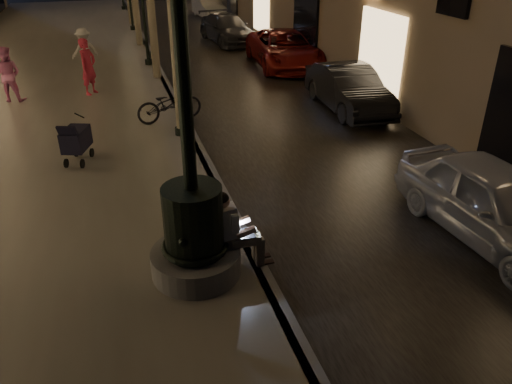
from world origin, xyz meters
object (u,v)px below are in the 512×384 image
object	(u,v)px
lamp_curb_a	(172,14)
car_front	(495,203)
pedestrian_red	(88,67)
pedestrian_pink	(8,74)
car_third	(284,49)
car_fifth	(209,8)
fountain_lamppost	(193,217)
seated_man_laptop	(233,228)
pedestrian_white	(85,50)
car_second	(349,89)
stroller	(76,139)
car_rear	(227,29)
bicycle	(169,104)

from	to	relation	value
lamp_curb_a	car_front	xyz separation A→B (m)	(4.65, -6.20, -2.53)
pedestrian_red	pedestrian_pink	xyz separation A→B (m)	(-2.38, -0.06, -0.05)
car_front	car_third	bearing A→B (deg)	82.98
car_front	car_fifth	distance (m)	26.21
fountain_lamppost	car_fifth	bearing A→B (deg)	77.62
seated_man_laptop	pedestrian_pink	distance (m)	11.36
seated_man_laptop	pedestrian_white	size ratio (longest dim) A/B	0.87
car_second	pedestrian_red	distance (m)	8.30
stroller	car_rear	world-z (taller)	stroller
fountain_lamppost	stroller	bearing A→B (deg)	110.39
pedestrian_white	pedestrian_red	bearing A→B (deg)	69.11
car_front	car_fifth	world-z (taller)	car_front
fountain_lamppost	car_third	world-z (taller)	fountain_lamppost
seated_man_laptop	pedestrian_pink	xyz separation A→B (m)	(-4.50, 10.43, 0.13)
car_second	car_fifth	bearing A→B (deg)	93.23
car_front	car_fifth	size ratio (longest dim) A/B	1.09
seated_man_laptop	car_third	bearing A→B (deg)	67.17
pedestrian_red	pedestrian_pink	size ratio (longest dim) A/B	1.06
car_fifth	car_third	bearing A→B (deg)	-92.88
stroller	car_fifth	bearing A→B (deg)	89.74
stroller	car_second	distance (m)	8.20
seated_man_laptop	pedestrian_red	world-z (taller)	pedestrian_red
car_rear	pedestrian_white	distance (m)	8.10
car_second	car_third	world-z (taller)	car_third
fountain_lamppost	car_rear	distance (m)	19.03
seated_man_laptop	pedestrian_white	world-z (taller)	pedestrian_white
seated_man_laptop	car_third	size ratio (longest dim) A/B	0.27
car_second	pedestrian_pink	bearing A→B (deg)	163.72
car_front	car_fifth	xyz separation A→B (m)	(0.35, 26.20, -0.08)
car_second	car_fifth	size ratio (longest dim) A/B	1.08
stroller	car_front	distance (m)	8.82
car_fifth	pedestrian_red	size ratio (longest dim) A/B	2.12
car_front	pedestrian_red	size ratio (longest dim) A/B	2.32
fountain_lamppost	car_second	xyz separation A→B (m)	(6.07, 7.12, -0.54)
seated_man_laptop	bicycle	world-z (taller)	seated_man_laptop
bicycle	car_third	bearing A→B (deg)	-55.32
car_front	car_second	distance (m)	7.36
lamp_curb_a	pedestrian_pink	bearing A→B (deg)	135.96
pedestrian_pink	pedestrian_white	distance (m)	3.98
car_fifth	pedestrian_white	world-z (taller)	pedestrian_white
car_rear	car_fifth	size ratio (longest dim) A/B	1.19
pedestrian_white	car_rear	bearing A→B (deg)	-168.38
car_front	pedestrian_red	distance (m)	12.71
car_rear	bicycle	world-z (taller)	car_rear
car_third	bicycle	world-z (taller)	car_third
fountain_lamppost	seated_man_laptop	bearing A→B (deg)	0.00
car_rear	seated_man_laptop	bearing A→B (deg)	-109.42
stroller	pedestrian_white	bearing A→B (deg)	108.15
seated_man_laptop	fountain_lamppost	bearing A→B (deg)	-180.00
lamp_curb_a	pedestrian_red	distance (m)	5.45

